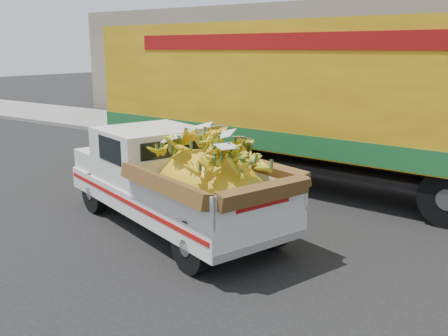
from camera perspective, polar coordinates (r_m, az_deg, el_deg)
The scene contains 6 objects.
ground at distance 8.15m, azimuth -0.92°, elevation -9.68°, with size 100.00×100.00×0.00m, color black.
curb at distance 14.23m, azimuth 16.11°, elevation 0.26°, with size 60.00×0.25×0.15m, color gray.
sidewalk at distance 16.19m, azimuth 18.57°, elevation 1.64°, with size 60.00×4.00×0.14m, color gray.
building_left at distance 24.54m, azimuth 4.76°, elevation 11.84°, with size 18.00×6.00×5.00m, color gray.
pickup_truck at distance 8.71m, azimuth -4.67°, elevation -1.64°, with size 5.30×3.25×1.75m.
semi_trailer at distance 11.88m, azimuth 9.94°, elevation 8.07°, with size 12.04×3.25×3.80m.
Camera 1 is at (4.41, -6.06, 3.22)m, focal length 40.00 mm.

